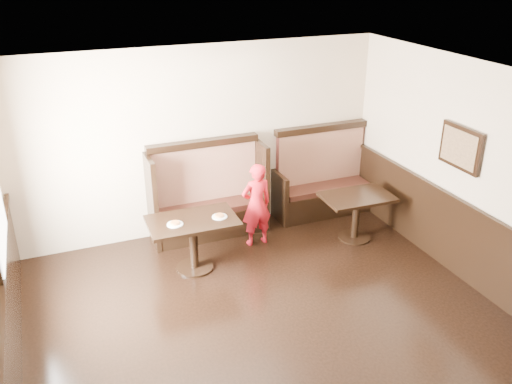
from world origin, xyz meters
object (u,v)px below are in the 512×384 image
table_neighbor (357,207)px  table_main (193,231)px  booth_main (208,201)px  booth_neighbor (322,184)px  child (256,205)px

table_neighbor → table_main: bearing=179.6°
booth_main → table_main: booth_main is taller
booth_main → table_neighbor: 2.21m
booth_neighbor → child: 1.53m
booth_neighbor → child: booth_neighbor is taller
booth_neighbor → table_neighbor: (0.02, -1.01, 0.05)m
booth_main → table_neighbor: (1.97, -1.01, 0.00)m
table_main → table_neighbor: (2.46, -0.09, -0.04)m
booth_neighbor → table_main: bearing=-159.4°
table_neighbor → child: size_ratio=0.83×
booth_main → table_main: bearing=-118.0°
booth_main → child: 0.81m
booth_main → booth_neighbor: (1.95, -0.00, -0.05)m
booth_neighbor → table_main: 2.61m
booth_neighbor → table_neighbor: bearing=-88.9°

